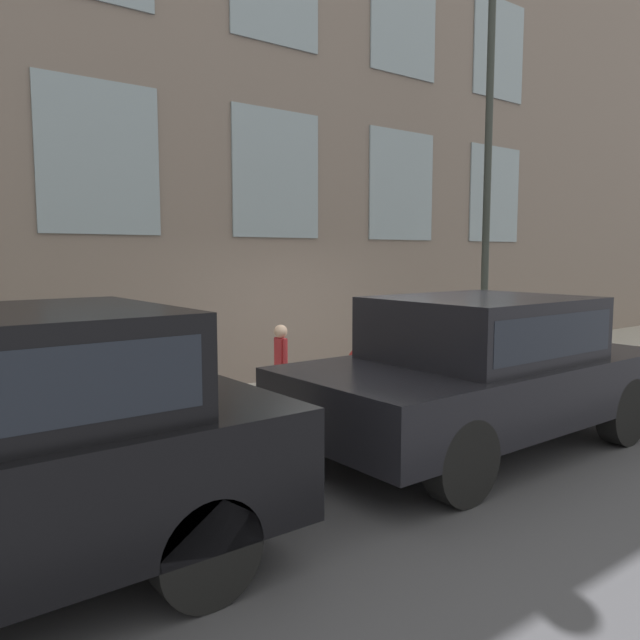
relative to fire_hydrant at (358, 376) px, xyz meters
name	(u,v)px	position (x,y,z in m)	size (l,w,h in m)	color
ground_plane	(398,426)	(-0.62, -0.13, -0.56)	(80.00, 80.00, 0.00)	#47474C
sidewalk	(331,400)	(0.75, -0.13, -0.48)	(2.73, 60.00, 0.17)	#B2ADA3
building_facade	(270,106)	(2.26, -0.13, 3.90)	(0.33, 40.00, 8.91)	gray
fire_hydrant	(358,376)	(0.00, 0.00, 0.00)	(0.34, 0.45, 0.77)	red
person	(281,358)	(0.52, 0.89, 0.27)	(0.27, 0.18, 1.10)	#232328
parked_car_charcoal_near	(480,365)	(-1.81, -0.21, 0.39)	(2.08, 4.57, 1.70)	black
street_lamp	(489,131)	(0.34, -3.06, 3.57)	(0.36, 0.36, 6.50)	#2D332D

